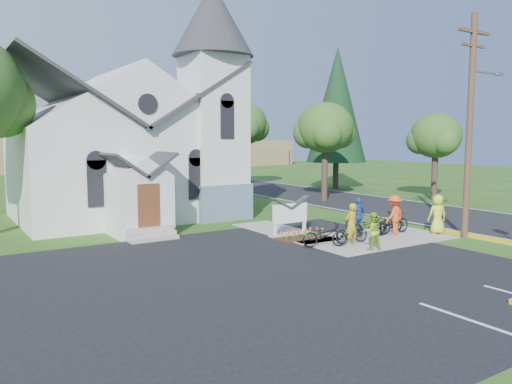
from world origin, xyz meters
TOP-DOWN VIEW (x-y plane):
  - ground at (0.00, 0.00)m, footprint 120.00×120.00m
  - parking_lot at (-7.00, -2.00)m, footprint 20.00×16.00m
  - road at (10.00, 15.00)m, footprint 8.00×90.00m
  - sidewalk at (1.50, 0.50)m, footprint 7.00×4.00m
  - church at (-5.48, 12.48)m, footprint 12.35×12.00m
  - church_sign at (-1.20, 3.20)m, footprint 2.20×0.40m
  - flower_bed at (-1.20, 2.30)m, footprint 2.60×1.10m
  - utility_pole at (5.36, -1.50)m, footprint 3.45×0.28m
  - tree_road_near at (8.50, 12.00)m, footprint 4.00×4.00m
  - tree_road_mid at (9.00, 24.00)m, footprint 4.40×4.40m
  - tree_road_far at (15.50, 8.00)m, footprint 3.60×3.60m
  - conifer at (15.00, 18.00)m, footprint 5.20×5.20m
  - distant_hills at (3.36, 56.33)m, footprint 61.00×10.00m
  - cyclist_0 at (-0.46, -0.09)m, footprint 0.69×0.48m
  - bike_0 at (-1.60, 0.28)m, footprint 2.00×1.37m
  - cyclist_1 at (-0.33, -1.16)m, footprint 0.91×0.82m
  - bike_1 at (-0.16, 0.19)m, footprint 1.68×0.68m
  - cyclist_2 at (1.50, 1.49)m, footprint 1.08×0.68m
  - bike_2 at (1.53, 0.84)m, footprint 1.90×1.19m
  - cyclist_3 at (2.80, 0.49)m, footprint 1.31×0.91m
  - bike_3 at (3.03, 0.68)m, footprint 1.83×0.65m
  - cyclist_4 at (4.70, -0.45)m, footprint 1.05×0.86m
  - bike_4 at (2.94, 0.91)m, footprint 1.82×0.67m

SIDE VIEW (x-z plane):
  - ground at x=0.00m, z-range 0.00..0.00m
  - parking_lot at x=-7.00m, z-range 0.00..0.02m
  - road at x=10.00m, z-range 0.00..0.02m
  - sidewalk at x=1.50m, z-range 0.00..0.05m
  - flower_bed at x=-1.20m, z-range 0.00..0.07m
  - bike_2 at x=1.53m, z-range 0.05..0.99m
  - bike_4 at x=2.94m, z-range 0.05..1.00m
  - bike_1 at x=-0.16m, z-range 0.05..1.03m
  - bike_0 at x=-1.60m, z-range 0.05..1.05m
  - bike_3 at x=3.03m, z-range 0.05..1.13m
  - cyclist_1 at x=-0.33m, z-range 0.05..1.57m
  - cyclist_2 at x=1.50m, z-range 0.05..1.77m
  - cyclist_0 at x=-0.46m, z-range 0.05..1.83m
  - cyclist_4 at x=4.70m, z-range 0.05..1.90m
  - cyclist_3 at x=2.80m, z-range 0.05..1.91m
  - church_sign at x=-1.20m, z-range 0.18..1.88m
  - distant_hills at x=3.36m, z-range -0.63..4.97m
  - tree_road_far at x=15.50m, z-range 1.48..7.78m
  - tree_road_near at x=8.50m, z-range 1.68..8.73m
  - church at x=-5.48m, z-range -1.25..11.75m
  - utility_pole at x=5.36m, z-range 0.40..10.40m
  - tree_road_mid at x=9.00m, z-range 1.88..9.68m
  - conifer at x=15.00m, z-range 1.19..13.59m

